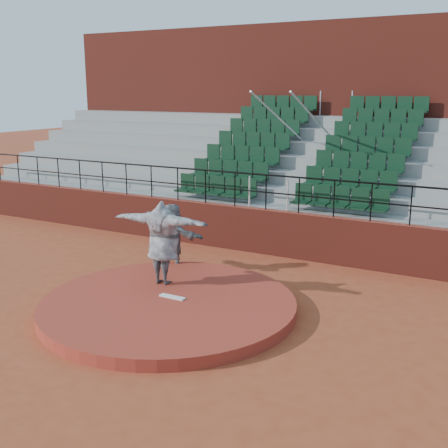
% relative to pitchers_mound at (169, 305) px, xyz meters
% --- Properties ---
extents(ground, '(90.00, 90.00, 0.00)m').
position_rel_pitchers_mound_xyz_m(ground, '(0.00, 0.00, -0.12)').
color(ground, '#9E4023').
rests_on(ground, ground).
extents(pitchers_mound, '(5.50, 5.50, 0.25)m').
position_rel_pitchers_mound_xyz_m(pitchers_mound, '(0.00, 0.00, 0.00)').
color(pitchers_mound, '#9F3323').
rests_on(pitchers_mound, ground).
extents(pitching_rubber, '(0.60, 0.15, 0.03)m').
position_rel_pitchers_mound_xyz_m(pitching_rubber, '(0.00, 0.15, 0.14)').
color(pitching_rubber, white).
rests_on(pitching_rubber, pitchers_mound).
extents(boundary_wall, '(24.00, 0.30, 1.30)m').
position_rel_pitchers_mound_xyz_m(boundary_wall, '(0.00, 5.00, 0.53)').
color(boundary_wall, maroon).
rests_on(boundary_wall, ground).
extents(wall_railing, '(24.04, 0.05, 1.03)m').
position_rel_pitchers_mound_xyz_m(wall_railing, '(0.00, 5.00, 1.90)').
color(wall_railing, black).
rests_on(wall_railing, boundary_wall).
extents(seating_deck, '(24.00, 5.97, 4.63)m').
position_rel_pitchers_mound_xyz_m(seating_deck, '(0.00, 8.65, 1.31)').
color(seating_deck, gray).
rests_on(seating_deck, ground).
extents(press_box_facade, '(24.00, 3.00, 7.10)m').
position_rel_pitchers_mound_xyz_m(press_box_facade, '(0.00, 12.60, 3.43)').
color(press_box_facade, maroon).
rests_on(press_box_facade, ground).
extents(pitcher, '(2.45, 0.84, 1.96)m').
position_rel_pitchers_mound_xyz_m(pitcher, '(-0.71, 0.86, 1.10)').
color(pitcher, black).
rests_on(pitcher, pitchers_mound).
extents(fielder, '(1.70, 0.62, 1.80)m').
position_rel_pitchers_mound_xyz_m(fielder, '(-1.45, 2.35, 0.78)').
color(fielder, black).
rests_on(fielder, ground).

